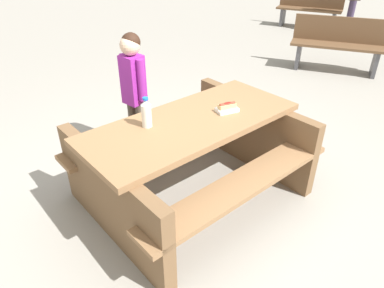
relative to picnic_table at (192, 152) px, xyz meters
name	(u,v)px	position (x,y,z in m)	size (l,w,h in m)	color
ground_plane	(192,193)	(0.00, 0.00, -0.44)	(30.00, 30.00, 0.00)	gray
picnic_table	(192,152)	(0.00, 0.00, 0.00)	(1.88, 1.50, 0.75)	olive
soda_bottle	(146,113)	(-0.32, 0.16, 0.42)	(0.08, 0.08, 0.24)	silver
hotdog_tray	(227,108)	(0.32, -0.09, 0.34)	(0.21, 0.16, 0.08)	white
child_in_coat	(133,80)	(0.10, 0.93, 0.36)	(0.20, 0.31, 1.25)	brown
park_bench_near	(339,43)	(4.03, 0.70, 0.00)	(1.00, 1.53, 0.85)	brown
park_bench_mid	(310,8)	(6.47, 2.64, 0.00)	(0.88, 1.55, 0.85)	brown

